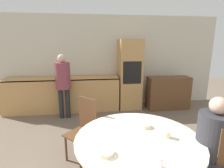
% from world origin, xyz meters
% --- Properties ---
extents(wall_back, '(6.93, 0.05, 2.60)m').
position_xyz_m(wall_back, '(0.00, 4.65, 1.30)').
color(wall_back, beige).
rests_on(wall_back, ground_plane).
extents(kitchen_counter, '(3.04, 0.60, 0.92)m').
position_xyz_m(kitchen_counter, '(-1.09, 4.30, 0.48)').
color(kitchen_counter, tan).
rests_on(kitchen_counter, ground_plane).
extents(oven_unit, '(0.62, 0.59, 1.94)m').
position_xyz_m(oven_unit, '(0.77, 4.31, 0.97)').
color(oven_unit, tan).
rests_on(oven_unit, ground_plane).
extents(sideboard, '(1.17, 0.45, 0.92)m').
position_xyz_m(sideboard, '(1.84, 4.08, 0.46)').
color(sideboard, brown).
rests_on(sideboard, ground_plane).
extents(dining_table, '(1.50, 1.50, 0.74)m').
position_xyz_m(dining_table, '(0.20, 1.37, 0.56)').
color(dining_table, brown).
rests_on(dining_table, ground_plane).
extents(chair_far_left, '(0.57, 0.57, 0.99)m').
position_xyz_m(chair_far_left, '(-0.46, 2.14, 0.54)').
color(chair_far_left, brown).
rests_on(chair_far_left, ground_plane).
extents(person_seated, '(0.38, 0.45, 1.26)m').
position_xyz_m(person_seated, '(1.03, 1.16, 0.72)').
color(person_seated, '#262628').
rests_on(person_seated, ground_plane).
extents(person_standing, '(0.36, 0.36, 1.58)m').
position_xyz_m(person_standing, '(-0.99, 3.78, 0.97)').
color(person_standing, '#262628').
rests_on(person_standing, ground_plane).
extents(cup, '(0.08, 0.08, 0.08)m').
position_xyz_m(cup, '(0.54, 1.33, 0.78)').
color(cup, beige).
rests_on(cup, dining_table).
extents(bowl_near, '(0.17, 0.17, 0.04)m').
position_xyz_m(bowl_near, '(-0.21, 1.09, 0.76)').
color(bowl_near, beige).
rests_on(bowl_near, dining_table).
extents(bowl_centre, '(0.14, 0.14, 0.05)m').
position_xyz_m(bowl_centre, '(0.36, 1.61, 0.76)').
color(bowl_centre, beige).
rests_on(bowl_centre, dining_table).
extents(salt_shaker, '(0.03, 0.03, 0.09)m').
position_xyz_m(salt_shaker, '(0.26, 0.85, 0.78)').
color(salt_shaker, white).
rests_on(salt_shaker, dining_table).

